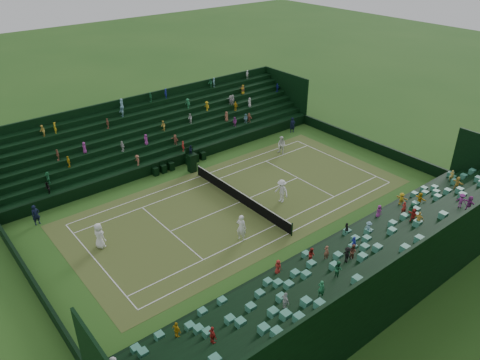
{
  "coord_description": "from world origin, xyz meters",
  "views": [
    {
      "loc": [
        24.47,
        -19.71,
        19.29
      ],
      "look_at": [
        0.0,
        0.0,
        2.0
      ],
      "focal_mm": 35.0,
      "sensor_mm": 36.0,
      "label": 1
    }
  ],
  "objects_px": {
    "player_far_east": "(282,191)",
    "player_far_west": "(282,145)",
    "tennis_net": "(240,196)",
    "player_near_west": "(99,236)",
    "player_near_east": "(241,227)",
    "umpire_chair": "(192,160)"
  },
  "relations": [
    {
      "from": "player_near_west",
      "to": "player_far_east",
      "type": "distance_m",
      "value": 13.99
    },
    {
      "from": "tennis_net",
      "to": "player_near_east",
      "type": "xyz_separation_m",
      "value": [
        3.91,
        -3.03,
        0.48
      ]
    },
    {
      "from": "player_far_west",
      "to": "player_far_east",
      "type": "height_order",
      "value": "player_far_east"
    },
    {
      "from": "tennis_net",
      "to": "umpire_chair",
      "type": "bearing_deg",
      "value": -179.95
    },
    {
      "from": "umpire_chair",
      "to": "player_near_west",
      "type": "height_order",
      "value": "umpire_chair"
    },
    {
      "from": "player_near_west",
      "to": "player_far_west",
      "type": "height_order",
      "value": "player_near_west"
    },
    {
      "from": "player_near_east",
      "to": "player_far_east",
      "type": "height_order",
      "value": "player_near_east"
    },
    {
      "from": "tennis_net",
      "to": "player_far_east",
      "type": "bearing_deg",
      "value": 53.05
    },
    {
      "from": "player_near_east",
      "to": "tennis_net",
      "type": "bearing_deg",
      "value": -63.13
    },
    {
      "from": "player_far_east",
      "to": "umpire_chair",
      "type": "bearing_deg",
      "value": -169.85
    },
    {
      "from": "player_near_east",
      "to": "player_far_east",
      "type": "distance_m",
      "value": 5.96
    },
    {
      "from": "player_far_west",
      "to": "tennis_net",
      "type": "bearing_deg",
      "value": -77.86
    },
    {
      "from": "umpire_chair",
      "to": "player_near_east",
      "type": "height_order",
      "value": "umpire_chair"
    },
    {
      "from": "tennis_net",
      "to": "player_near_east",
      "type": "height_order",
      "value": "player_near_east"
    },
    {
      "from": "player_far_east",
      "to": "player_far_west",
      "type": "bearing_deg",
      "value": 130.13
    },
    {
      "from": "player_far_west",
      "to": "player_far_east",
      "type": "xyz_separation_m",
      "value": [
        6.43,
        -6.08,
        0.1
      ]
    },
    {
      "from": "tennis_net",
      "to": "player_near_west",
      "type": "distance_m",
      "value": 11.09
    },
    {
      "from": "umpire_chair",
      "to": "player_far_west",
      "type": "xyz_separation_m",
      "value": [
        2.27,
        8.68,
        -0.21
      ]
    },
    {
      "from": "player_far_west",
      "to": "player_near_east",
      "type": "bearing_deg",
      "value": -69.55
    },
    {
      "from": "tennis_net",
      "to": "umpire_chair",
      "type": "xyz_separation_m",
      "value": [
        -6.75,
        -0.01,
        0.55
      ]
    },
    {
      "from": "umpire_chair",
      "to": "player_near_west",
      "type": "relative_size",
      "value": 1.33
    },
    {
      "from": "umpire_chair",
      "to": "player_far_east",
      "type": "relative_size",
      "value": 1.3
    }
  ]
}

